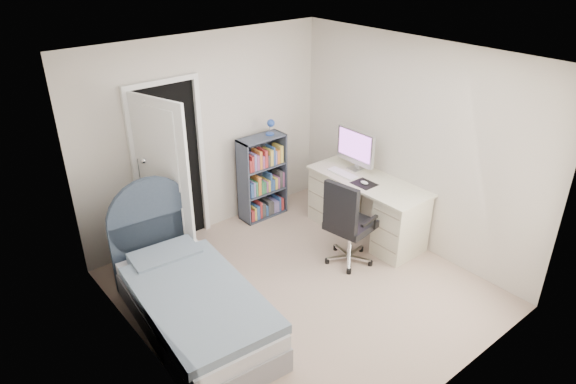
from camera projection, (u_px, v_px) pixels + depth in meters
room_shell at (303, 187)px, 5.07m from camera, size 3.50×3.70×2.60m
door at (166, 176)px, 5.80m from camera, size 0.92×0.80×2.06m
bed at (191, 301)px, 5.01m from camera, size 1.12×2.10×1.25m
nightstand at (140, 235)px, 5.91m from camera, size 0.39×0.39×0.58m
floor_lamp at (148, 218)px, 5.95m from camera, size 0.18×0.18×1.29m
bookcase at (263, 180)px, 6.86m from camera, size 0.64×0.27×1.36m
desk at (366, 204)px, 6.48m from camera, size 0.64×1.59×1.30m
office_chair at (347, 220)px, 5.79m from camera, size 0.58×0.59×1.08m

